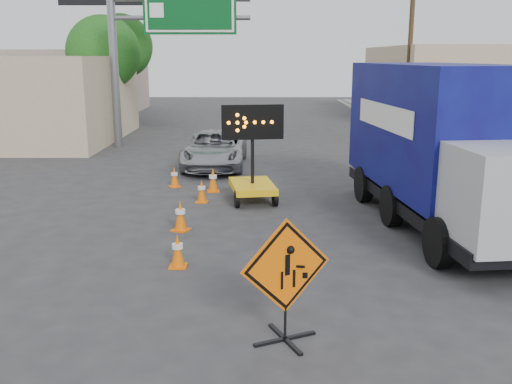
{
  "coord_description": "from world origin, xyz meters",
  "views": [
    {
      "loc": [
        -0.15,
        -7.62,
        4.0
      ],
      "look_at": [
        -0.19,
        2.71,
        1.53
      ],
      "focal_mm": 40.0,
      "sensor_mm": 36.0,
      "label": 1
    }
  ],
  "objects_px": {
    "pickup_truck": "(215,149)",
    "box_truck": "(442,154)",
    "arrow_board": "(252,180)",
    "construction_sign": "(286,278)"
  },
  "relations": [
    {
      "from": "pickup_truck",
      "to": "box_truck",
      "type": "xyz_separation_m",
      "value": [
        5.96,
        -7.41,
        1.07
      ]
    },
    {
      "from": "pickup_truck",
      "to": "arrow_board",
      "type": "bearing_deg",
      "value": -73.11
    },
    {
      "from": "arrow_board",
      "to": "pickup_truck",
      "type": "relative_size",
      "value": 0.57
    },
    {
      "from": "construction_sign",
      "to": "pickup_truck",
      "type": "relative_size",
      "value": 0.39
    },
    {
      "from": "pickup_truck",
      "to": "box_truck",
      "type": "relative_size",
      "value": 0.57
    },
    {
      "from": "pickup_truck",
      "to": "box_truck",
      "type": "distance_m",
      "value": 9.57
    },
    {
      "from": "construction_sign",
      "to": "pickup_truck",
      "type": "bearing_deg",
      "value": 74.32
    },
    {
      "from": "construction_sign",
      "to": "arrow_board",
      "type": "xyz_separation_m",
      "value": [
        -0.55,
        8.14,
        -0.35
      ]
    },
    {
      "from": "arrow_board",
      "to": "box_truck",
      "type": "height_order",
      "value": "box_truck"
    },
    {
      "from": "arrow_board",
      "to": "pickup_truck",
      "type": "height_order",
      "value": "arrow_board"
    }
  ]
}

